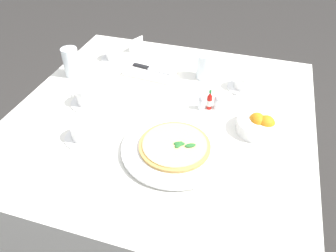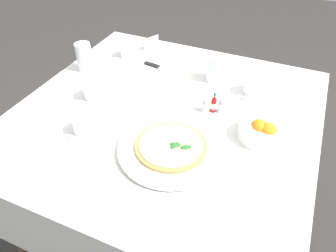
{
  "view_description": "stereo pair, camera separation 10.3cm",
  "coord_description": "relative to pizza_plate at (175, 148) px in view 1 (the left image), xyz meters",
  "views": [
    {
      "loc": [
        0.31,
        -0.93,
        1.5
      ],
      "look_at": [
        0.05,
        -0.09,
        0.77
      ],
      "focal_mm": 34.85,
      "sensor_mm": 36.0,
      "label": 1
    },
    {
      "loc": [
        0.4,
        -0.89,
        1.5
      ],
      "look_at": [
        0.05,
        -0.09,
        0.77
      ],
      "focal_mm": 34.85,
      "sensor_mm": 36.0,
      "label": 2
    }
  ],
  "objects": [
    {
      "name": "ground_plane",
      "position": [
        -0.1,
        0.18,
        -0.76
      ],
      "size": [
        8.0,
        8.0,
        0.0
      ],
      "primitive_type": "plane",
      "color": "#33302D"
    },
    {
      "name": "dining_table",
      "position": [
        -0.1,
        0.18,
        -0.14
      ],
      "size": [
        1.11,
        1.11,
        0.75
      ],
      "color": "white",
      "rests_on": "ground_plane"
    },
    {
      "name": "pizza_plate",
      "position": [
        0.0,
        0.0,
        0.0
      ],
      "size": [
        0.35,
        0.35,
        0.02
      ],
      "color": "white",
      "rests_on": "dining_table"
    },
    {
      "name": "pizza",
      "position": [
        0.0,
        0.0,
        0.01
      ],
      "size": [
        0.23,
        0.23,
        0.02
      ],
      "color": "tan",
      "rests_on": "pizza_plate"
    },
    {
      "name": "coffee_cup_back_corner",
      "position": [
        -0.4,
        0.16,
        0.02
      ],
      "size": [
        0.13,
        0.13,
        0.07
      ],
      "color": "white",
      "rests_on": "dining_table"
    },
    {
      "name": "coffee_cup_near_left",
      "position": [
        -0.45,
        0.52,
        0.02
      ],
      "size": [
        0.13,
        0.13,
        0.06
      ],
      "color": "white",
      "rests_on": "dining_table"
    },
    {
      "name": "coffee_cup_right_edge",
      "position": [
        -0.32,
        -0.03,
        0.02
      ],
      "size": [
        0.13,
        0.13,
        0.06
      ],
      "color": "white",
      "rests_on": "dining_table"
    },
    {
      "name": "coffee_cup_near_right",
      "position": [
        0.17,
        0.44,
        0.02
      ],
      "size": [
        0.13,
        0.13,
        0.07
      ],
      "color": "white",
      "rests_on": "dining_table"
    },
    {
      "name": "water_glass_far_left",
      "position": [
        -0.01,
        0.48,
        0.04
      ],
      "size": [
        0.07,
        0.07,
        0.11
      ],
      "color": "white",
      "rests_on": "dining_table"
    },
    {
      "name": "water_glass_far_right",
      "position": [
        -0.56,
        0.33,
        0.04
      ],
      "size": [
        0.07,
        0.07,
        0.13
      ],
      "color": "white",
      "rests_on": "dining_table"
    },
    {
      "name": "napkin_folded",
      "position": [
        -0.24,
        0.44,
        -0.0
      ],
      "size": [
        0.23,
        0.15,
        0.02
      ],
      "rotation": [
        0.0,
        0.0,
        -0.09
      ],
      "color": "white",
      "rests_on": "dining_table"
    },
    {
      "name": "dinner_knife",
      "position": [
        -0.24,
        0.44,
        0.01
      ],
      "size": [
        0.2,
        0.05,
        0.01
      ],
      "rotation": [
        0.0,
        0.0,
        -0.15
      ],
      "color": "silver",
      "rests_on": "napkin_folded"
    },
    {
      "name": "citrus_bowl",
      "position": [
        0.25,
        0.18,
        0.02
      ],
      "size": [
        0.15,
        0.15,
        0.07
      ],
      "color": "white",
      "rests_on": "dining_table"
    },
    {
      "name": "hot_sauce_bottle",
      "position": [
        0.06,
        0.26,
        0.02
      ],
      "size": [
        0.02,
        0.02,
        0.08
      ],
      "color": "#B7140F",
      "rests_on": "dining_table"
    },
    {
      "name": "salt_shaker",
      "position": [
        0.09,
        0.27,
        0.01
      ],
      "size": [
        0.03,
        0.03,
        0.06
      ],
      "color": "white",
      "rests_on": "dining_table"
    },
    {
      "name": "pepper_shaker",
      "position": [
        0.03,
        0.25,
        0.01
      ],
      "size": [
        0.03,
        0.03,
        0.06
      ],
      "color": "white",
      "rests_on": "dining_table"
    },
    {
      "name": "menu_card",
      "position": [
        -0.38,
        0.64,
        0.02
      ],
      "size": [
        0.04,
        0.08,
        0.06
      ],
      "rotation": [
        0.0,
        0.0,
        1.13
      ],
      "color": "white",
      "rests_on": "dining_table"
    }
  ]
}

